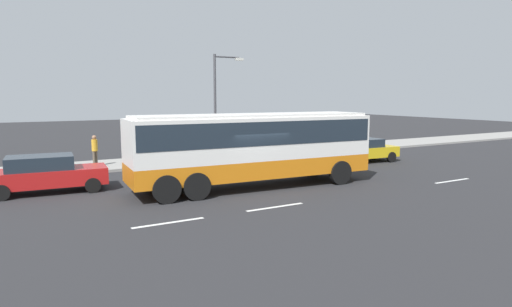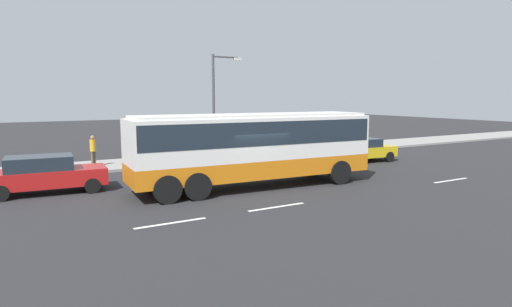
% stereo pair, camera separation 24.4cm
% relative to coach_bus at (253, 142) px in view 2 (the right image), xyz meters
% --- Properties ---
extents(ground_plane, '(120.00, 120.00, 0.00)m').
position_rel_coach_bus_xyz_m(ground_plane, '(-0.26, -0.28, -2.03)').
color(ground_plane, '#28282B').
extents(sidewalk_curb, '(80.00, 4.00, 0.15)m').
position_rel_coach_bus_xyz_m(sidewalk_curb, '(-0.26, 9.03, -1.96)').
color(sidewalk_curb, gray).
rests_on(sidewalk_curb, ground_plane).
extents(lane_centreline, '(27.85, 0.16, 0.01)m').
position_rel_coach_bus_xyz_m(lane_centreline, '(-4.95, -3.49, -2.03)').
color(lane_centreline, white).
rests_on(lane_centreline, ground_plane).
extents(coach_bus, '(11.06, 3.24, 3.27)m').
position_rel_coach_bus_xyz_m(coach_bus, '(0.00, 0.00, 0.00)').
color(coach_bus, orange).
rests_on(coach_bus, ground_plane).
extents(car_yellow_taxi, '(4.55, 2.20, 1.45)m').
position_rel_coach_bus_xyz_m(car_yellow_taxi, '(9.41, 3.20, -1.26)').
color(car_yellow_taxi, gold).
rests_on(car_yellow_taxi, ground_plane).
extents(car_red_compact, '(4.77, 2.18, 1.59)m').
position_rel_coach_bus_xyz_m(car_red_compact, '(-8.14, 3.32, -1.20)').
color(car_red_compact, '#B21919').
rests_on(car_red_compact, ground_plane).
extents(pedestrian_near_curb, '(0.32, 0.32, 1.74)m').
position_rel_coach_bus_xyz_m(pedestrian_near_curb, '(-5.30, 8.64, -0.88)').
color(pedestrian_near_curb, brown).
rests_on(pedestrian_near_curb, sidewalk_curb).
extents(street_lamp, '(2.00, 0.24, 6.41)m').
position_rel_coach_bus_xyz_m(street_lamp, '(1.89, 7.75, 1.86)').
color(street_lamp, '#47474C').
rests_on(street_lamp, sidewalk_curb).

